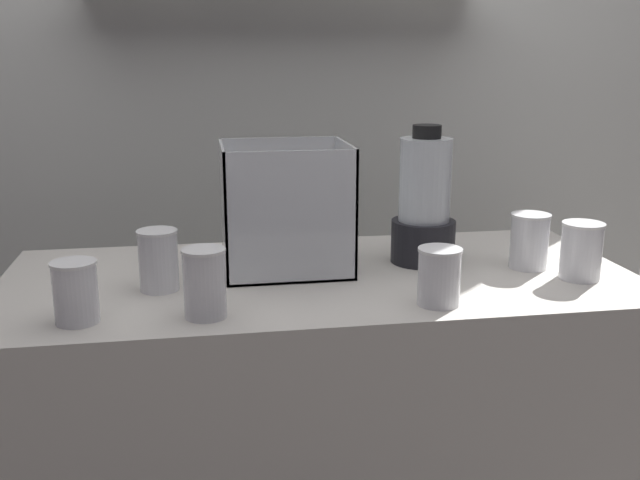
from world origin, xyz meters
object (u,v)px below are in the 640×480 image
(juice_cup_orange_far_left, at_px, (76,295))
(juice_cup_mango_middle, at_px, (205,286))
(blender_pitcher, at_px, (424,206))
(juice_cup_beet_left, at_px, (159,263))
(juice_cup_beet_far_right, at_px, (529,243))
(juice_cup_beet_rightmost, at_px, (581,254))
(juice_cup_mango_right, at_px, (439,279))
(carrot_display_bin, at_px, (285,229))

(juice_cup_orange_far_left, xyz_separation_m, juice_cup_mango_middle, (0.23, -0.01, 0.01))
(blender_pitcher, xyz_separation_m, juice_cup_mango_middle, (-0.51, -0.29, -0.07))
(juice_cup_beet_left, relative_size, juice_cup_beet_far_right, 1.01)
(blender_pitcher, height_order, juice_cup_beet_left, blender_pitcher)
(juice_cup_beet_far_right, xyz_separation_m, juice_cup_beet_rightmost, (0.07, -0.10, -0.00))
(juice_cup_beet_rightmost, bearing_deg, juice_cup_beet_far_right, 127.72)
(juice_cup_orange_far_left, height_order, juice_cup_beet_rightmost, juice_cup_beet_rightmost)
(juice_cup_orange_far_left, height_order, juice_cup_mango_middle, juice_cup_mango_middle)
(juice_cup_mango_right, distance_m, juice_cup_beet_rightmost, 0.37)
(juice_cup_mango_middle, xyz_separation_m, juice_cup_mango_right, (0.45, -0.01, -0.01))
(juice_cup_beet_far_right, bearing_deg, blender_pitcher, 158.35)
(juice_cup_mango_middle, height_order, juice_cup_mango_right, juice_cup_mango_middle)
(blender_pitcher, bearing_deg, juice_cup_orange_far_left, -159.65)
(carrot_display_bin, height_order, blender_pitcher, blender_pitcher)
(juice_cup_beet_left, xyz_separation_m, juice_cup_mango_right, (0.55, -0.18, -0.01))
(juice_cup_beet_left, relative_size, juice_cup_mango_middle, 0.97)
(juice_cup_beet_left, height_order, juice_cup_beet_rightmost, juice_cup_beet_left)
(carrot_display_bin, xyz_separation_m, juice_cup_beet_left, (-0.28, -0.11, -0.03))
(blender_pitcher, distance_m, juice_cup_mango_right, 0.31)
(juice_cup_beet_left, xyz_separation_m, juice_cup_mango_middle, (0.09, -0.18, 0.00))
(blender_pitcher, bearing_deg, juice_cup_mango_middle, -150.74)
(blender_pitcher, height_order, juice_cup_beet_rightmost, blender_pitcher)
(carrot_display_bin, xyz_separation_m, blender_pitcher, (0.33, -0.00, 0.04))
(juice_cup_beet_left, bearing_deg, juice_cup_mango_right, -18.54)
(carrot_display_bin, height_order, juice_cup_beet_left, carrot_display_bin)
(juice_cup_mango_middle, bearing_deg, juice_cup_orange_far_left, 177.39)
(juice_cup_orange_far_left, distance_m, juice_cup_mango_middle, 0.23)
(juice_cup_mango_right, xyz_separation_m, juice_cup_beet_far_right, (0.28, 0.20, 0.01))
(juice_cup_beet_far_right, bearing_deg, juice_cup_beet_left, -178.51)
(juice_cup_beet_far_right, bearing_deg, juice_cup_mango_middle, -164.96)
(juice_cup_orange_far_left, bearing_deg, carrot_display_bin, 33.48)
(blender_pitcher, distance_m, juice_cup_beet_left, 0.62)
(carrot_display_bin, relative_size, juice_cup_beet_rightmost, 2.28)
(juice_cup_beet_left, xyz_separation_m, juice_cup_beet_far_right, (0.83, 0.02, -0.00))
(carrot_display_bin, xyz_separation_m, juice_cup_beet_rightmost, (0.63, -0.19, -0.04))
(juice_cup_orange_far_left, distance_m, juice_cup_beet_rightmost, 1.05)
(juice_cup_beet_left, distance_m, juice_cup_mango_middle, 0.20)
(juice_cup_mango_right, bearing_deg, carrot_display_bin, 132.19)
(blender_pitcher, height_order, juice_cup_mango_right, blender_pitcher)
(juice_cup_beet_left, bearing_deg, juice_cup_orange_far_left, -130.31)
(blender_pitcher, bearing_deg, carrot_display_bin, 179.86)
(blender_pitcher, height_order, juice_cup_orange_far_left, blender_pitcher)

